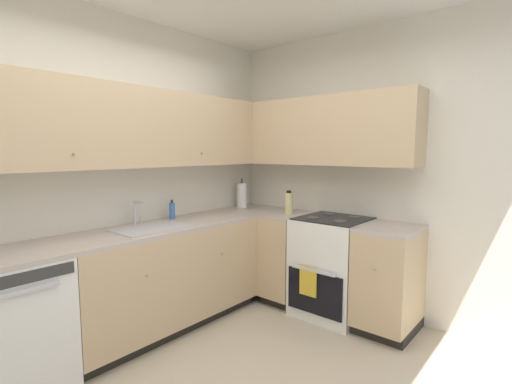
{
  "coord_description": "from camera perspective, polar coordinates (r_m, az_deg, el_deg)",
  "views": [
    {
      "loc": [
        -1.47,
        -1.39,
        1.54
      ],
      "look_at": [
        0.98,
        0.69,
        1.19
      ],
      "focal_mm": 26.04,
      "sensor_mm": 36.0,
      "label": 1
    }
  ],
  "objects": [
    {
      "name": "upper_cabinets_back",
      "position": [
        3.26,
        -18.12,
        9.32
      ],
      "size": [
        2.63,
        0.34,
        0.65
      ],
      "color": "tan"
    },
    {
      "name": "sink",
      "position": [
        3.19,
        -15.82,
        -6.09
      ],
      "size": [
        0.59,
        0.4,
        0.1
      ],
      "color": "#B7B7BC",
      "rests_on": "countertop_back"
    },
    {
      "name": "dishwasher",
      "position": [
        2.93,
        -33.47,
        -16.88
      ],
      "size": [
        0.6,
        0.63,
        0.88
      ],
      "color": "white",
      "rests_on": "ground_plane"
    },
    {
      "name": "lower_cabinets_right",
      "position": [
        3.61,
        12.62,
        -11.59
      ],
      "size": [
        0.62,
        1.44,
        0.88
      ],
      "color": "tan",
      "rests_on": "ground_plane"
    },
    {
      "name": "oven_range",
      "position": [
        3.65,
        11.68,
        -11.01
      ],
      "size": [
        0.68,
        0.62,
        1.06
      ],
      "color": "white",
      "rests_on": "ground_plane"
    },
    {
      "name": "wall_right",
      "position": [
        3.66,
        17.89,
        2.86
      ],
      "size": [
        0.05,
        3.17,
        2.68
      ],
      "primitive_type": "cube",
      "color": "silver",
      "rests_on": "ground_plane"
    },
    {
      "name": "faucet",
      "position": [
        3.33,
        -17.83,
        -2.73
      ],
      "size": [
        0.07,
        0.16,
        0.21
      ],
      "color": "silver",
      "rests_on": "countertop_back"
    },
    {
      "name": "countertop_right",
      "position": [
        3.5,
        12.78,
        -4.54
      ],
      "size": [
        0.6,
        1.44,
        0.03
      ],
      "color": "#B7A89E",
      "rests_on": "lower_cabinets_right"
    },
    {
      "name": "soap_bottle",
      "position": [
        3.55,
        -12.76,
        -2.81
      ],
      "size": [
        0.05,
        0.05,
        0.18
      ],
      "color": "#3F72BF",
      "rests_on": "countertop_back"
    },
    {
      "name": "wall_back",
      "position": [
        3.3,
        -23.24,
        2.3
      ],
      "size": [
        3.86,
        0.05,
        2.68
      ],
      "primitive_type": "cube",
      "color": "silver",
      "rests_on": "ground_plane"
    },
    {
      "name": "paper_towel_roll",
      "position": [
        4.16,
        -2.19,
        -0.5
      ],
      "size": [
        0.11,
        0.11,
        0.34
      ],
      "color": "white",
      "rests_on": "countertop_back"
    },
    {
      "name": "lower_cabinets_back",
      "position": [
        3.42,
        -13.74,
        -12.67
      ],
      "size": [
        1.74,
        0.62,
        0.88
      ],
      "color": "tan",
      "rests_on": "ground_plane"
    },
    {
      "name": "countertop_back",
      "position": [
        3.29,
        -13.95,
        -5.24
      ],
      "size": [
        2.95,
        0.6,
        0.03
      ],
      "primitive_type": "cube",
      "color": "#B7A89E",
      "rests_on": "lower_cabinets_back"
    },
    {
      "name": "upper_cabinets_right",
      "position": [
        3.74,
        9.17,
        9.14
      ],
      "size": [
        0.32,
        1.99,
        0.65
      ],
      "color": "tan"
    },
    {
      "name": "oil_bottle",
      "position": [
        3.77,
        5.07,
        -1.67
      ],
      "size": [
        0.08,
        0.08,
        0.24
      ],
      "color": "beige",
      "rests_on": "countertop_right"
    }
  ]
}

